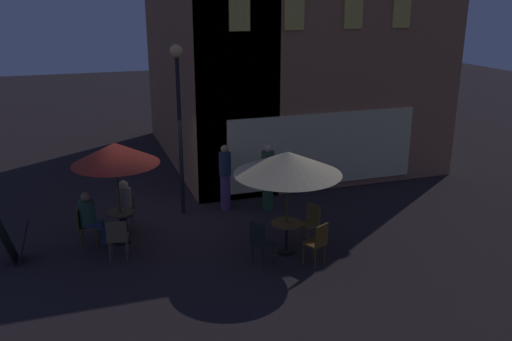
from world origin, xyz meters
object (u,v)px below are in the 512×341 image
(cafe_table_1, at_px, (121,222))
(patio_umbrella_1, at_px, (115,154))
(cafe_chair_0, at_px, (318,241))
(cafe_chair_1, at_px, (311,220))
(cafe_chair_2, at_px, (260,240))
(street_lamp_near_corner, at_px, (179,100))
(patron_standing_3, at_px, (268,177))
(patio_umbrella_0, at_px, (288,163))
(patron_seated_0, at_px, (124,202))
(patron_seated_1, at_px, (89,215))
(cafe_chair_4, at_px, (126,208))
(menu_sandwich_board, at_px, (16,240))
(cafe_chair_3, at_px, (117,236))
(cafe_table_0, at_px, (287,232))
(patron_standing_2, at_px, (225,177))
(cafe_chair_5, at_px, (84,223))

(cafe_table_1, relative_size, patio_umbrella_1, 0.32)
(cafe_table_1, height_order, cafe_chair_0, cafe_chair_0)
(cafe_chair_1, height_order, cafe_chair_2, cafe_chair_2)
(street_lamp_near_corner, height_order, patron_standing_3, street_lamp_near_corner)
(patio_umbrella_0, height_order, cafe_chair_1, patio_umbrella_0)
(cafe_table_1, distance_m, patron_seated_0, 0.76)
(patron_seated_1, bearing_deg, street_lamp_near_corner, 36.19)
(cafe_chair_1, xyz_separation_m, cafe_chair_2, (-1.47, -0.71, 0.04))
(patio_umbrella_1, distance_m, cafe_chair_4, 1.84)
(patron_seated_0, bearing_deg, patron_standing_3, 104.89)
(menu_sandwich_board, relative_size, cafe_chair_3, 1.07)
(patron_standing_3, bearing_deg, menu_sandwich_board, 33.33)
(cafe_table_0, distance_m, patron_standing_3, 2.62)
(cafe_table_0, height_order, cafe_chair_2, cafe_chair_2)
(cafe_table_1, bearing_deg, cafe_chair_2, -38.32)
(cafe_chair_0, height_order, patron_standing_2, patron_standing_2)
(street_lamp_near_corner, distance_m, cafe_chair_0, 4.99)
(patron_seated_1, relative_size, patron_standing_3, 0.71)
(patio_umbrella_1, height_order, cafe_chair_0, patio_umbrella_1)
(patron_seated_0, height_order, patron_seated_1, patron_seated_1)
(cafe_chair_0, height_order, patron_seated_0, patron_seated_0)
(menu_sandwich_board, relative_size, patio_umbrella_1, 0.41)
(menu_sandwich_board, height_order, cafe_chair_1, menu_sandwich_board)
(patio_umbrella_0, bearing_deg, cafe_table_1, 153.41)
(cafe_chair_1, height_order, cafe_chair_4, cafe_chair_1)
(street_lamp_near_corner, bearing_deg, patio_umbrella_0, -60.64)
(patio_umbrella_0, height_order, patron_seated_1, patio_umbrella_0)
(menu_sandwich_board, height_order, cafe_chair_4, menu_sandwich_board)
(cafe_table_1, relative_size, cafe_chair_2, 0.76)
(patio_umbrella_1, bearing_deg, cafe_chair_3, -100.07)
(cafe_chair_2, bearing_deg, patron_standing_3, 39.70)
(menu_sandwich_board, height_order, patron_seated_0, patron_seated_0)
(cafe_chair_4, height_order, patron_seated_0, patron_seated_0)
(patron_seated_1, distance_m, patron_standing_3, 4.61)
(cafe_table_0, height_order, cafe_chair_0, cafe_chair_0)
(street_lamp_near_corner, relative_size, cafe_chair_4, 5.05)
(cafe_chair_0, height_order, cafe_chair_5, cafe_chair_0)
(street_lamp_near_corner, xyz_separation_m, patron_standing_2, (1.12, -0.11, -2.10))
(cafe_chair_2, bearing_deg, patron_standing_2, 59.49)
(cafe_table_1, height_order, cafe_chair_4, cafe_chair_4)
(patron_standing_2, relative_size, patron_standing_3, 0.99)
(patron_seated_0, bearing_deg, cafe_chair_3, 1.62)
(cafe_chair_1, bearing_deg, patron_seated_1, -41.00)
(cafe_table_1, distance_m, cafe_chair_1, 4.35)
(cafe_table_0, height_order, patron_standing_3, patron_standing_3)
(menu_sandwich_board, distance_m, patron_seated_0, 2.58)
(cafe_chair_1, relative_size, cafe_chair_3, 0.99)
(cafe_chair_1, height_order, patron_standing_2, patron_standing_2)
(street_lamp_near_corner, xyz_separation_m, patron_seated_1, (-2.37, -1.22, -2.29))
(street_lamp_near_corner, distance_m, cafe_chair_5, 3.72)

